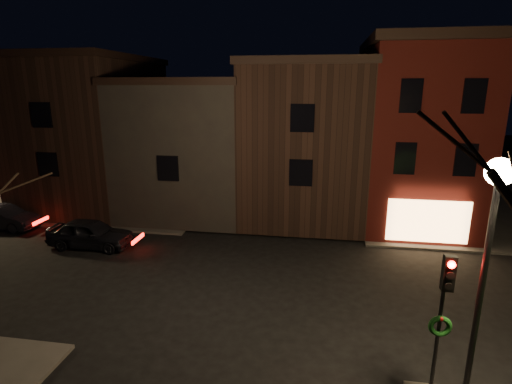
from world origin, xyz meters
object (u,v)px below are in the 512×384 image
(street_lamp_near, at_px, (492,222))
(parked_car_a, at_px, (90,233))
(traffic_signal, at_px, (443,306))
(parked_car_b, at_px, (4,218))

(street_lamp_near, xyz_separation_m, parked_car_a, (-15.26, 8.75, -4.44))
(traffic_signal, relative_size, parked_car_b, 1.00)
(traffic_signal, bearing_deg, street_lamp_near, -39.37)
(parked_car_a, bearing_deg, street_lamp_near, -120.15)
(traffic_signal, xyz_separation_m, parked_car_b, (-21.17, 10.01, -2.14))
(traffic_signal, xyz_separation_m, parked_car_a, (-14.66, 8.25, -2.07))
(parked_car_a, bearing_deg, traffic_signal, -119.71)
(street_lamp_near, bearing_deg, parked_car_a, 150.18)
(traffic_signal, bearing_deg, parked_car_a, 150.61)
(parked_car_b, bearing_deg, street_lamp_near, -110.70)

